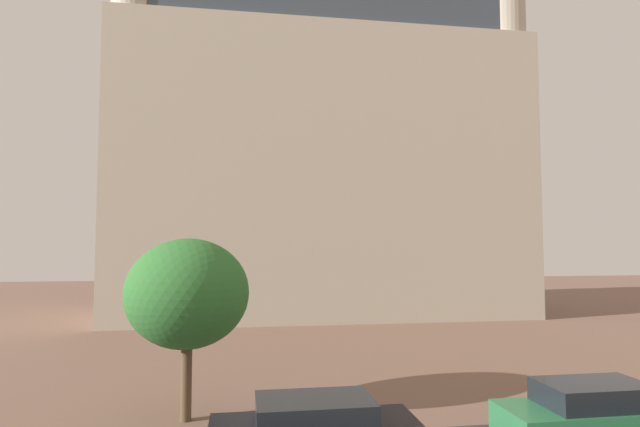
% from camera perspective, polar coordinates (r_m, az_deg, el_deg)
% --- Properties ---
extents(landmark_building, '(27.38, 10.47, 38.84)m').
position_cam_1_polar(landmark_building, '(35.59, 0.60, 8.02)').
color(landmark_building, '#B2A893').
rests_on(landmark_building, ground_plane).
extents(car_green, '(4.46, 1.93, 1.51)m').
position_cam_1_polar(car_green, '(14.27, 28.89, -19.62)').
color(car_green, '#287042').
rests_on(car_green, ground_plane).
extents(tree_curb_far, '(3.36, 3.36, 4.94)m').
position_cam_1_polar(tree_curb_far, '(14.36, -14.90, -8.86)').
color(tree_curb_far, brown).
rests_on(tree_curb_far, ground_plane).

